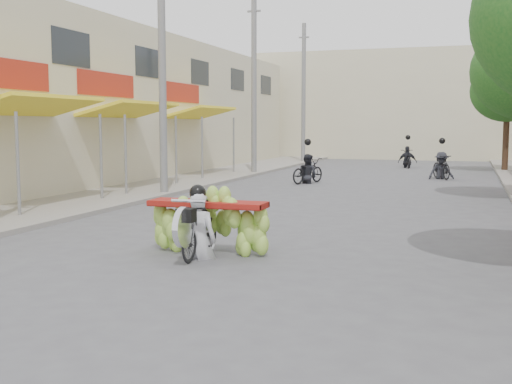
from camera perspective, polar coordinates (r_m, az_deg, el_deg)
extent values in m
plane|color=#55555A|center=(7.70, -12.12, -11.12)|extent=(120.00, 120.00, 0.00)
cube|color=gray|center=(23.99, -8.39, 0.73)|extent=(4.00, 60.00, 0.12)
cube|color=beige|center=(25.73, -19.60, 7.36)|extent=(8.00, 40.00, 6.00)
cube|color=yellow|center=(18.00, -19.03, 7.29)|extent=(1.77, 4.00, 0.53)
cylinder|color=slate|center=(16.10, -20.41, 2.18)|extent=(0.08, 0.08, 2.55)
cylinder|color=slate|center=(19.03, -13.62, 2.92)|extent=(0.08, 0.08, 2.55)
cube|color=#A22315|center=(18.59, -21.31, 9.79)|extent=(0.10, 3.50, 0.80)
cube|color=yellow|center=(22.18, -11.12, 7.21)|extent=(1.77, 4.00, 0.53)
cylinder|color=slate|center=(20.23, -11.52, 3.15)|extent=(0.08, 0.08, 2.55)
cylinder|color=slate|center=(23.42, -7.13, 3.60)|extent=(0.08, 0.08, 2.55)
cube|color=#A22315|center=(22.66, -13.13, 9.29)|extent=(0.10, 3.50, 0.80)
cube|color=yellow|center=(27.57, -4.93, 7.05)|extent=(1.77, 4.00, 0.53)
cylinder|color=slate|center=(25.61, -4.81, 3.83)|extent=(0.08, 0.08, 2.55)
cylinder|color=slate|center=(28.95, -2.00, 4.10)|extent=(0.08, 0.08, 2.55)
cube|color=#A22315|center=(27.96, -6.63, 8.76)|extent=(0.10, 3.50, 0.80)
cube|color=#1E2328|center=(21.08, -16.14, 12.20)|extent=(0.08, 2.00, 1.10)
cube|color=#1E2328|center=(25.35, -9.62, 11.27)|extent=(0.08, 2.00, 1.10)
cube|color=#1E2328|center=(29.85, -5.04, 10.53)|extent=(0.08, 2.00, 1.10)
cube|color=#1E2328|center=(34.48, -1.69, 9.94)|extent=(0.08, 2.00, 1.10)
cube|color=#1E2328|center=(39.21, 0.85, 9.47)|extent=(0.08, 2.00, 1.10)
cube|color=beige|center=(44.50, 13.62, 7.48)|extent=(20.00, 6.00, 7.00)
cylinder|color=slate|center=(20.56, -8.34, 10.85)|extent=(0.24, 0.24, 8.00)
cylinder|color=slate|center=(28.87, -0.18, 9.51)|extent=(0.24, 0.24, 8.00)
cube|color=slate|center=(29.24, -0.18, 15.78)|extent=(0.60, 0.08, 0.08)
cylinder|color=slate|center=(37.50, 4.25, 8.69)|extent=(0.24, 0.24, 8.00)
cube|color=slate|center=(37.79, 4.29, 13.55)|extent=(0.60, 0.08, 0.08)
cylinder|color=#3A2719|center=(32.37, 21.32, 4.47)|extent=(0.28, 0.28, 3.20)
ellipsoid|color=#265C1C|center=(32.40, 21.47, 8.36)|extent=(3.40, 3.40, 2.90)
imported|color=black|center=(10.90, -5.00, -3.34)|extent=(0.53, 1.66, 0.96)
cylinder|color=silver|center=(10.29, -6.45, -3.14)|extent=(0.10, 0.66, 0.66)
cube|color=black|center=(10.35, -6.23, -2.07)|extent=(0.28, 0.22, 0.22)
cylinder|color=silver|center=(10.41, -6.01, -0.80)|extent=(0.60, 0.05, 0.05)
cube|color=maroon|center=(11.16, -4.31, -1.05)|extent=(2.08, 0.55, 0.10)
imported|color=silver|center=(10.76, -5.14, 0.11)|extent=(0.61, 0.45, 1.69)
sphere|color=black|center=(10.68, -5.25, 4.45)|extent=(0.28, 0.28, 0.28)
imported|color=black|center=(24.59, 4.60, 1.88)|extent=(1.25, 1.82, 0.96)
imported|color=#24252B|center=(24.55, 4.61, 3.39)|extent=(0.92, 0.75, 1.65)
sphere|color=black|center=(24.54, 4.62, 4.45)|extent=(0.26, 0.26, 0.26)
imported|color=black|center=(27.46, 16.15, 2.19)|extent=(1.20, 1.83, 1.05)
imported|color=#24252B|center=(27.43, 16.19, 3.44)|extent=(1.19, 0.94, 1.65)
sphere|color=black|center=(27.41, 16.21, 4.39)|extent=(0.26, 0.26, 0.26)
imported|color=black|center=(34.23, 13.31, 2.87)|extent=(0.91, 1.72, 0.92)
imported|color=#24252B|center=(34.20, 13.34, 3.99)|extent=(1.05, 0.72, 1.65)
sphere|color=black|center=(34.19, 13.36, 4.75)|extent=(0.26, 0.26, 0.26)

